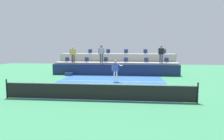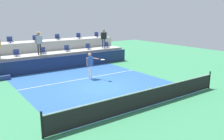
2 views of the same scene
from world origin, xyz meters
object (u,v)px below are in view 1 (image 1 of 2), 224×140
(stadium_chair_lower_mid_right, at_px, (126,60))
(stadium_chair_upper_right, at_px, (145,52))
(stadium_chair_lower_far_right, at_px, (167,61))
(tennis_player, at_px, (116,68))
(stadium_chair_lower_right, at_px, (146,60))
(stadium_chair_lower_mid_left, at_px, (106,60))
(spectator_leaning_on_rail, at_px, (161,52))
(spectator_with_hat, at_px, (101,52))
(equipment_bag, at_px, (69,74))
(stadium_chair_lower_left, at_px, (87,60))
(stadium_chair_upper_left, at_px, (90,52))
(stadium_chair_upper_mid_right, at_px, (126,52))
(stadium_chair_lower_far_left, at_px, (67,60))
(spectator_in_grey, at_px, (73,53))
(stadium_chair_upper_far_left, at_px, (72,52))
(stadium_chair_upper_mid_left, at_px, (108,52))
(tennis_ball, at_px, (109,85))
(stadium_chair_upper_far_right, at_px, (164,52))

(stadium_chair_lower_mid_right, height_order, stadium_chair_upper_right, stadium_chair_upper_right)
(stadium_chair_lower_far_right, bearing_deg, tennis_player, -133.76)
(stadium_chair_lower_mid_right, bearing_deg, stadium_chair_lower_right, 0.00)
(stadium_chair_lower_mid_left, height_order, spectator_leaning_on_rail, spectator_leaning_on_rail)
(spectator_with_hat, height_order, equipment_bag, spectator_with_hat)
(stadium_chair_lower_left, distance_m, tennis_player, 6.25)
(stadium_chair_upper_left, relative_size, stadium_chair_upper_mid_right, 1.00)
(stadium_chair_lower_left, xyz_separation_m, stadium_chair_upper_right, (6.40, 1.80, 0.85))
(stadium_chair_lower_right, xyz_separation_m, stadium_chair_upper_right, (-0.00, 1.80, 0.85))
(stadium_chair_lower_left, distance_m, stadium_chair_upper_mid_right, 4.64)
(stadium_chair_lower_far_left, xyz_separation_m, spectator_leaning_on_rail, (10.06, -0.38, 0.88))
(stadium_chair_lower_mid_right, distance_m, spectator_with_hat, 2.76)
(stadium_chair_lower_far_right, height_order, stadium_chair_upper_mid_right, stadium_chair_upper_mid_right)
(stadium_chair_lower_mid_right, bearing_deg, spectator_in_grey, -176.10)
(stadium_chair_lower_left, height_order, stadium_chair_upper_far_left, stadium_chair_upper_far_left)
(stadium_chair_upper_mid_left, height_order, spectator_in_grey, spectator_in_grey)
(stadium_chair_lower_mid_left, distance_m, stadium_chair_upper_mid_left, 1.99)
(stadium_chair_upper_right, bearing_deg, stadium_chair_lower_far_left, -168.16)
(stadium_chair_lower_left, xyz_separation_m, tennis_player, (3.61, -5.09, -0.33))
(tennis_player, bearing_deg, tennis_ball, -88.66)
(stadium_chair_upper_far_right, height_order, spectator_in_grey, spectator_in_grey)
(stadium_chair_upper_far_left, height_order, tennis_ball, stadium_chair_upper_far_left)
(stadium_chair_upper_left, bearing_deg, equipment_bag, -110.65)
(stadium_chair_lower_left, height_order, equipment_bag, stadium_chair_lower_left)
(stadium_chair_lower_right, height_order, equipment_bag, stadium_chair_lower_right)
(stadium_chair_upper_mid_left, bearing_deg, stadium_chair_lower_far_right, -15.81)
(stadium_chair_lower_mid_right, height_order, tennis_ball, stadium_chair_lower_mid_right)
(stadium_chair_lower_left, relative_size, equipment_bag, 0.68)
(stadium_chair_lower_mid_right, height_order, stadium_chair_upper_mid_right, stadium_chair_upper_mid_right)
(stadium_chair_lower_left, distance_m, spectator_leaning_on_rail, 7.93)
(stadium_chair_lower_far_left, relative_size, stadium_chair_lower_left, 1.00)
(spectator_leaning_on_rail, bearing_deg, stadium_chair_upper_mid_left, 159.16)
(stadium_chair_lower_mid_left, height_order, stadium_chair_lower_far_right, same)
(spectator_with_hat, xyz_separation_m, equipment_bag, (-3.08, -1.55, -2.23))
(stadium_chair_lower_mid_left, distance_m, stadium_chair_lower_mid_right, 2.15)
(stadium_chair_lower_far_right, bearing_deg, equipment_bag, -168.94)
(stadium_chair_upper_mid_right, bearing_deg, stadium_chair_upper_far_right, 0.00)
(spectator_in_grey, distance_m, equipment_bag, 2.60)
(stadium_chair_lower_mid_left, relative_size, spectator_leaning_on_rail, 0.29)
(stadium_chair_upper_mid_left, xyz_separation_m, spectator_leaning_on_rail, (5.74, -2.18, 0.03))
(stadium_chair_upper_far_right, bearing_deg, equipment_bag, -159.29)
(spectator_leaning_on_rail, relative_size, tennis_ball, 26.32)
(equipment_bag, bearing_deg, spectator_leaning_on_rail, 9.48)
(stadium_chair_upper_right, bearing_deg, stadium_chair_upper_mid_right, 180.00)
(stadium_chair_upper_mid_left, bearing_deg, stadium_chair_upper_mid_right, 0.00)
(tennis_player, bearing_deg, stadium_chair_lower_far_left, 138.75)
(stadium_chair_lower_far_left, bearing_deg, stadium_chair_upper_mid_right, 15.74)
(stadium_chair_lower_mid_left, distance_m, stadium_chair_lower_right, 4.30)
(stadium_chair_lower_far_left, height_order, stadium_chair_lower_far_right, same)
(stadium_chair_lower_right, distance_m, stadium_chair_upper_right, 1.99)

